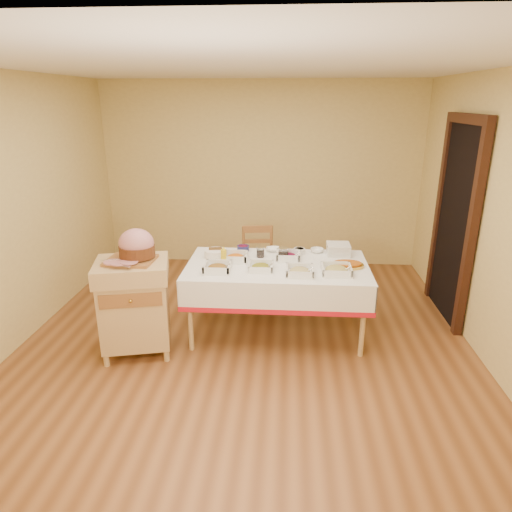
{
  "coord_description": "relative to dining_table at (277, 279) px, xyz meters",
  "views": [
    {
      "loc": [
        0.39,
        -4.01,
        2.34
      ],
      "look_at": [
        0.09,
        0.2,
        0.88
      ],
      "focal_mm": 32.0,
      "sensor_mm": 36.0,
      "label": 1
    }
  ],
  "objects": [
    {
      "name": "small_bowl_right",
      "position": [
        0.23,
        0.35,
        0.19
      ],
      "size": [
        0.12,
        0.12,
        0.06
      ],
      "color": "white",
      "rests_on": "dining_table"
    },
    {
      "name": "bowl_small_imported",
      "position": [
        0.42,
        0.41,
        0.18
      ],
      "size": [
        0.17,
        0.17,
        0.04
      ],
      "primitive_type": "imported",
      "rotation": [
        0.0,
        0.0,
        -0.25
      ],
      "color": "white",
      "rests_on": "dining_table"
    },
    {
      "name": "preserve_jar_left",
      "position": [
        -0.18,
        0.22,
        0.21
      ],
      "size": [
        0.09,
        0.09,
        0.11
      ],
      "color": "silver",
      "rests_on": "dining_table"
    },
    {
      "name": "small_bowl_left",
      "position": [
        -0.62,
        0.3,
        0.19
      ],
      "size": [
        0.11,
        0.11,
        0.05
      ],
      "color": "white",
      "rests_on": "dining_table"
    },
    {
      "name": "serving_dish_b",
      "position": [
        -0.16,
        -0.16,
        0.19
      ],
      "size": [
        0.24,
        0.24,
        0.1
      ],
      "color": "white",
      "rests_on": "dining_table"
    },
    {
      "name": "small_bowl_mid",
      "position": [
        -0.39,
        0.42,
        0.19
      ],
      "size": [
        0.13,
        0.13,
        0.06
      ],
      "color": "navy",
      "rests_on": "dining_table"
    },
    {
      "name": "brass_platter",
      "position": [
        0.69,
        -0.01,
        0.18
      ],
      "size": [
        0.33,
        0.23,
        0.04
      ],
      "color": "gold",
      "rests_on": "dining_table"
    },
    {
      "name": "ham_on_board",
      "position": [
        -1.28,
        -0.45,
        0.46
      ],
      "size": [
        0.46,
        0.43,
        0.3
      ],
      "color": "#986231",
      "rests_on": "butcher_cart"
    },
    {
      "name": "plate_stack",
      "position": [
        0.64,
        0.36,
        0.22
      ],
      "size": [
        0.24,
        0.24,
        0.12
      ],
      "color": "white",
      "rests_on": "dining_table"
    },
    {
      "name": "serving_dish_c",
      "position": [
        0.22,
        -0.26,
        0.2
      ],
      "size": [
        0.26,
        0.26,
        0.1
      ],
      "color": "white",
      "rests_on": "dining_table"
    },
    {
      "name": "room_shell",
      "position": [
        -0.3,
        -0.3,
        0.7
      ],
      "size": [
        5.0,
        5.0,
        5.0
      ],
      "color": "brown",
      "rests_on": "ground"
    },
    {
      "name": "serving_dish_a",
      "position": [
        -0.57,
        -0.23,
        0.2
      ],
      "size": [
        0.26,
        0.25,
        0.11
      ],
      "color": "white",
      "rests_on": "dining_table"
    },
    {
      "name": "serving_dish_f",
      "position": [
        0.11,
        0.17,
        0.2
      ],
      "size": [
        0.25,
        0.24,
        0.12
      ],
      "color": "white",
      "rests_on": "dining_table"
    },
    {
      "name": "preserve_jar_right",
      "position": [
        0.06,
        0.13,
        0.22
      ],
      "size": [
        0.11,
        0.11,
        0.14
      ],
      "color": "silver",
      "rests_on": "dining_table"
    },
    {
      "name": "serving_dish_d",
      "position": [
        0.57,
        -0.2,
        0.2
      ],
      "size": [
        0.28,
        0.28,
        0.11
      ],
      "color": "white",
      "rests_on": "dining_table"
    },
    {
      "name": "dining_table",
      "position": [
        0.0,
        0.0,
        0.0
      ],
      "size": [
        1.82,
        1.02,
        0.76
      ],
      "color": "tan",
      "rests_on": "ground"
    },
    {
      "name": "bread_basket",
      "position": [
        -0.65,
        0.17,
        0.2
      ],
      "size": [
        0.23,
        0.23,
        0.1
      ],
      "color": "white",
      "rests_on": "dining_table"
    },
    {
      "name": "dining_chair",
      "position": [
        -0.25,
        0.87,
        -0.14
      ],
      "size": [
        0.44,
        0.43,
        0.89
      ],
      "color": "#986231",
      "rests_on": "ground"
    },
    {
      "name": "bowl_white_imported",
      "position": [
        -0.05,
        0.42,
        0.18
      ],
      "size": [
        0.17,
        0.17,
        0.04
      ],
      "primitive_type": "imported",
      "rotation": [
        0.0,
        0.0,
        0.15
      ],
      "color": "white",
      "rests_on": "dining_table"
    },
    {
      "name": "butcher_cart",
      "position": [
        -1.33,
        -0.49,
        -0.07
      ],
      "size": [
        0.76,
        0.68,
        0.93
      ],
      "color": "tan",
      "rests_on": "ground"
    },
    {
      "name": "doorway",
      "position": [
        1.9,
        0.6,
        0.51
      ],
      "size": [
        0.09,
        1.1,
        2.2
      ],
      "color": "black",
      "rests_on": "ground"
    },
    {
      "name": "serving_dish_e",
      "position": [
        -0.43,
        0.09,
        0.2
      ],
      "size": [
        0.26,
        0.24,
        0.12
      ],
      "color": "white",
      "rests_on": "dining_table"
    },
    {
      "name": "mustard_bottle",
      "position": [
        -0.54,
        -0.02,
        0.25
      ],
      "size": [
        0.06,
        0.06,
        0.19
      ],
      "color": "yellow",
      "rests_on": "dining_table"
    }
  ]
}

